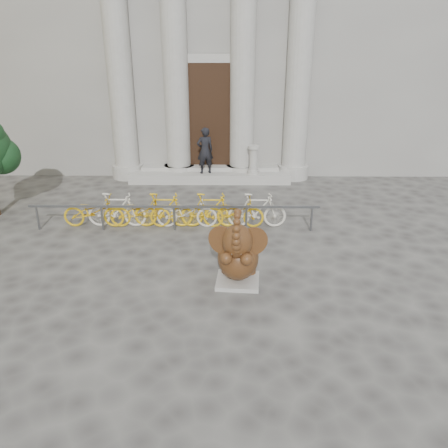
{
  "coord_description": "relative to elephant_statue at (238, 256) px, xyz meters",
  "views": [
    {
      "loc": [
        0.7,
        -6.6,
        4.83
      ],
      "look_at": [
        0.61,
        2.41,
        1.1
      ],
      "focal_mm": 35.0,
      "sensor_mm": 36.0,
      "label": 1
    }
  ],
  "objects": [
    {
      "name": "ground",
      "position": [
        -0.91,
        -1.68,
        -0.67
      ],
      "size": [
        80.0,
        80.0,
        0.0
      ],
      "primitive_type": "plane",
      "color": "#474442",
      "rests_on": "ground"
    },
    {
      "name": "classical_building",
      "position": [
        -0.91,
        13.26,
        5.32
      ],
      "size": [
        22.0,
        10.7,
        12.0
      ],
      "color": "gray",
      "rests_on": "ground"
    },
    {
      "name": "entrance_steps",
      "position": [
        -0.91,
        7.72,
        -0.49
      ],
      "size": [
        6.0,
        1.2,
        0.36
      ],
      "primitive_type": "cube",
      "color": "#A8A59E",
      "rests_on": "ground"
    },
    {
      "name": "elephant_statue",
      "position": [
        0.0,
        0.0,
        0.0
      ],
      "size": [
        1.23,
        1.39,
        1.84
      ],
      "rotation": [
        0.0,
        0.0,
        -0.08
      ],
      "color": "#A8A59E",
      "rests_on": "ground"
    },
    {
      "name": "bike_rack",
      "position": [
        -1.72,
        3.18,
        -0.17
      ],
      "size": [
        8.0,
        0.53,
        1.0
      ],
      "color": "slate",
      "rests_on": "ground"
    },
    {
      "name": "pedestrian",
      "position": [
        -1.07,
        7.5,
        0.54
      ],
      "size": [
        0.72,
        0.58,
        1.69
      ],
      "primitive_type": "imported",
      "rotation": [
        0.0,
        0.0,
        3.47
      ],
      "color": "black",
      "rests_on": "entrance_steps"
    },
    {
      "name": "balustrade_post",
      "position": [
        0.71,
        7.42,
        0.17
      ],
      "size": [
        0.43,
        0.43,
        1.04
      ],
      "color": "#A8A59E",
      "rests_on": "entrance_steps"
    }
  ]
}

